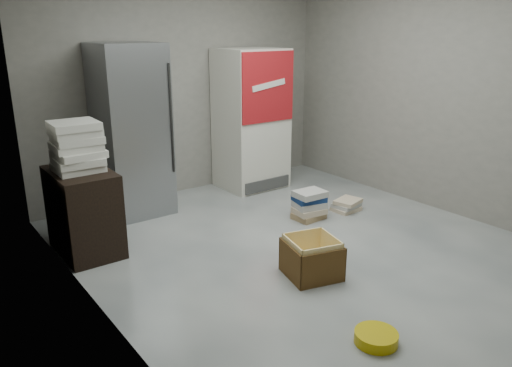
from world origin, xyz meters
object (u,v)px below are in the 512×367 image
Objects in this scene: coke_cooler at (251,119)px; cardboard_box at (312,260)px; wood_shelf at (84,212)px; phonebook_stack_main at (309,205)px; steel_fridge at (131,131)px.

coke_cooler is 3.45× the size of cardboard_box.
wood_shelf is 2.37m from phonebook_stack_main.
coke_cooler is 2.63m from wood_shelf.
coke_cooler is 1.58m from phonebook_stack_main.
wood_shelf reaches higher than cardboard_box.
coke_cooler reaches higher than wood_shelf.
coke_cooler is at bearing -0.18° from steel_fridge.
steel_fridge is 3.64× the size of cardboard_box.
wood_shelf reaches higher than phonebook_stack_main.
steel_fridge is at bearing 179.82° from coke_cooler.
steel_fridge reaches higher than wood_shelf.
wood_shelf is (-0.83, -0.73, -0.55)m from steel_fridge.
phonebook_stack_main is at bearing 63.14° from cardboard_box.
coke_cooler is 2.72m from cardboard_box.
wood_shelf is at bearing -138.69° from steel_fridge.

